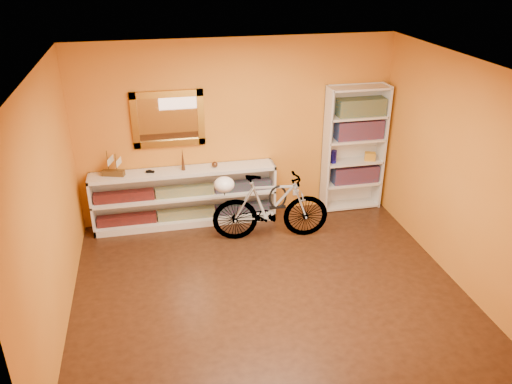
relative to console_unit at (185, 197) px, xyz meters
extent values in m
cube|color=black|center=(0.80, -1.81, -0.43)|extent=(4.50, 4.00, 0.01)
cube|color=silver|center=(0.80, -1.81, 2.18)|extent=(4.50, 4.00, 0.01)
cube|color=orange|center=(0.80, 0.19, 0.88)|extent=(4.50, 0.01, 2.60)
cube|color=orange|center=(-1.45, -1.81, 0.88)|extent=(0.01, 4.00, 2.60)
cube|color=orange|center=(3.06, -1.81, 0.88)|extent=(0.01, 4.00, 2.60)
cube|color=#9A6B1C|center=(-0.15, 0.15, 1.12)|extent=(0.98, 0.06, 0.78)
cube|color=silver|center=(1.70, 0.17, -0.17)|extent=(0.09, 0.02, 0.09)
cube|color=black|center=(0.00, -0.02, -0.26)|extent=(2.50, 0.13, 0.14)
cube|color=navy|center=(0.00, -0.02, 0.11)|extent=(2.50, 0.13, 0.14)
imported|color=black|center=(-0.45, 0.00, 0.43)|extent=(0.00, 0.00, 0.00)
cone|color=#50301B|center=(0.00, 0.00, 0.58)|extent=(0.05, 0.05, 0.32)
sphere|color=#50301B|center=(0.44, 0.00, 0.47)|extent=(0.09, 0.09, 0.09)
cube|color=maroon|center=(2.58, 0.03, 0.12)|extent=(0.70, 0.22, 0.26)
cube|color=maroon|center=(2.58, 0.03, 0.83)|extent=(0.70, 0.22, 0.28)
cube|color=navy|center=(2.58, 0.03, 1.16)|extent=(0.70, 0.22, 0.25)
cylinder|color=#181594|center=(2.21, 0.01, 0.44)|extent=(0.09, 0.09, 0.19)
cube|color=maroon|center=(2.33, 0.06, 1.12)|extent=(0.16, 0.16, 0.16)
cube|color=gold|center=(2.78, -0.01, 0.40)|extent=(0.18, 0.15, 0.12)
imported|color=silver|center=(1.10, -0.65, 0.05)|extent=(0.59, 1.66, 0.96)
ellipsoid|color=white|center=(0.49, -0.58, 0.42)|extent=(0.27, 0.26, 0.21)
torus|color=black|center=(1.20, -0.66, 0.20)|extent=(0.25, 0.03, 0.25)
camera|label=1|loc=(-0.38, -6.63, 3.23)|focal=35.87mm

